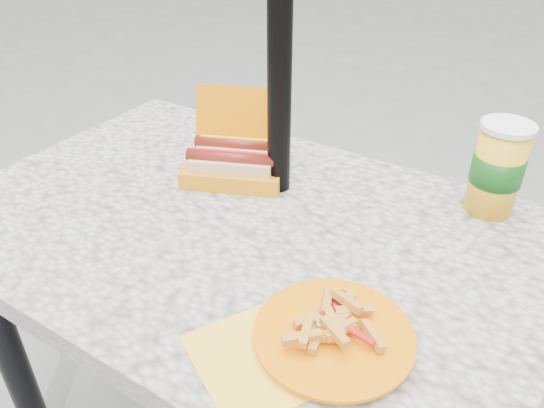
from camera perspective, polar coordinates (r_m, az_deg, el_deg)
The scene contains 5 objects.
picnic_table at distance 1.15m, azimuth -3.59°, elevation -6.28°, with size 1.20×0.80×0.75m.
umbrella_pole at distance 1.06m, azimuth 0.85°, elevation 18.35°, with size 0.05×0.05×2.20m, color black.
hotdog_box at distance 1.22m, azimuth -4.00°, elevation 4.67°, with size 0.28×0.27×0.18m.
fries_plate at distance 0.83m, azimuth 6.06°, elevation -13.76°, with size 0.33×0.34×0.05m.
soda_cup at distance 1.16m, azimuth 23.09°, elevation 3.55°, with size 0.10×0.10×0.20m.
Camera 1 is at (0.54, -0.71, 1.37)m, focal length 35.00 mm.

